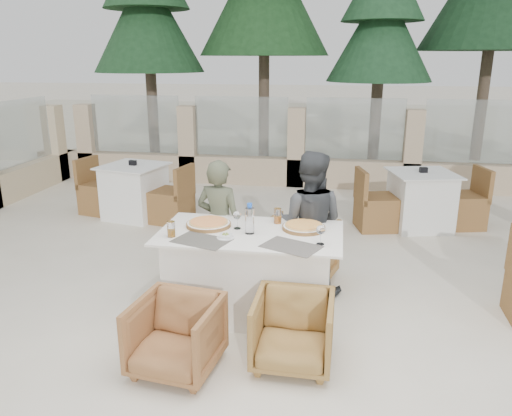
% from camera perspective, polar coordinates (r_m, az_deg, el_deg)
% --- Properties ---
extents(ground, '(80.00, 80.00, 0.00)m').
position_cam_1_polar(ground, '(4.66, -0.94, -11.82)').
color(ground, beige).
rests_on(ground, ground).
extents(sand_patch, '(30.00, 16.00, 0.01)m').
position_cam_1_polar(sand_patch, '(18.17, 7.20, 9.63)').
color(sand_patch, beige).
rests_on(sand_patch, ground).
extents(perimeter_wall_far, '(10.00, 0.34, 1.60)m').
position_cam_1_polar(perimeter_wall_far, '(8.97, 4.65, 7.56)').
color(perimeter_wall_far, tan).
rests_on(perimeter_wall_far, ground).
extents(pine_far_left, '(2.42, 2.42, 5.50)m').
position_cam_1_polar(pine_far_left, '(11.82, -12.22, 18.96)').
color(pine_far_left, '#1E4624').
rests_on(pine_far_left, ground).
extents(pine_mid_left, '(2.86, 2.86, 6.50)m').
position_cam_1_polar(pine_mid_left, '(11.70, 0.96, 21.79)').
color(pine_mid_left, '#1E4820').
rests_on(pine_mid_left, ground).
extents(pine_centre, '(2.20, 2.20, 5.00)m').
position_cam_1_polar(pine_centre, '(11.25, 14.03, 17.70)').
color(pine_centre, '#214D2A').
rests_on(pine_centre, ground).
extents(dining_table, '(1.60, 0.90, 0.77)m').
position_cam_1_polar(dining_table, '(4.51, -0.64, -7.37)').
color(dining_table, white).
rests_on(dining_table, ground).
extents(placemat_near_left, '(0.52, 0.42, 0.00)m').
position_cam_1_polar(placemat_near_left, '(4.18, -6.24, -3.71)').
color(placemat_near_left, '#545048').
rests_on(placemat_near_left, dining_table).
extents(placemat_near_right, '(0.53, 0.46, 0.00)m').
position_cam_1_polar(placemat_near_right, '(4.04, 4.03, -4.41)').
color(placemat_near_right, '#5D5750').
rests_on(placemat_near_right, dining_table).
extents(pizza_left, '(0.51, 0.51, 0.05)m').
position_cam_1_polar(pizza_left, '(4.53, -5.44, -1.75)').
color(pizza_left, '#F05A20').
rests_on(pizza_left, dining_table).
extents(pizza_right, '(0.42, 0.42, 0.05)m').
position_cam_1_polar(pizza_right, '(4.44, 5.47, -2.14)').
color(pizza_right, orange).
rests_on(pizza_right, dining_table).
extents(water_bottle, '(0.09, 0.09, 0.27)m').
position_cam_1_polar(water_bottle, '(4.29, -0.73, -1.21)').
color(water_bottle, silver).
rests_on(water_bottle, dining_table).
extents(wine_glass_centre, '(0.09, 0.09, 0.18)m').
position_cam_1_polar(wine_glass_centre, '(4.42, -2.17, -1.25)').
color(wine_glass_centre, silver).
rests_on(wine_glass_centre, dining_table).
extents(wine_glass_corner, '(0.10, 0.10, 0.18)m').
position_cam_1_polar(wine_glass_corner, '(4.08, 7.40, -2.94)').
color(wine_glass_corner, silver).
rests_on(wine_glass_corner, dining_table).
extents(beer_glass_left, '(0.09, 0.09, 0.14)m').
position_cam_1_polar(beer_glass_left, '(4.29, -9.67, -2.40)').
color(beer_glass_left, orange).
rests_on(beer_glass_left, dining_table).
extents(beer_glass_right, '(0.09, 0.09, 0.14)m').
position_cam_1_polar(beer_glass_right, '(4.58, 2.49, -0.90)').
color(beer_glass_right, orange).
rests_on(beer_glass_right, dining_table).
extents(olive_dish, '(0.14, 0.14, 0.04)m').
position_cam_1_polar(olive_dish, '(4.22, -3.50, -3.18)').
color(olive_dish, silver).
rests_on(olive_dish, dining_table).
extents(armchair_far_left, '(0.81, 0.82, 0.58)m').
position_cam_1_polar(armchair_far_left, '(5.37, -4.08, -4.45)').
color(armchair_far_left, brown).
rests_on(armchair_far_left, ground).
extents(armchair_far_right, '(0.88, 0.90, 0.66)m').
position_cam_1_polar(armchair_far_right, '(5.12, 4.70, -5.08)').
color(armchair_far_right, olive).
rests_on(armchair_far_right, ground).
extents(armchair_near_left, '(0.67, 0.69, 0.56)m').
position_cam_1_polar(armchair_near_left, '(3.81, -9.13, -14.21)').
color(armchair_near_left, '#956036').
rests_on(armchair_near_left, ground).
extents(armchair_near_right, '(0.60, 0.61, 0.55)m').
position_cam_1_polar(armchair_near_right, '(3.85, 4.25, -13.81)').
color(armchair_near_right, olive).
rests_on(armchair_near_right, ground).
extents(diner_left, '(0.54, 0.41, 1.30)m').
position_cam_1_polar(diner_left, '(4.93, -4.19, -1.92)').
color(diner_left, '#4B503A').
rests_on(diner_left, ground).
extents(diner_right, '(0.74, 0.61, 1.41)m').
position_cam_1_polar(diner_right, '(4.81, 6.08, -1.79)').
color(diner_right, '#3B3E41').
rests_on(diner_right, ground).
extents(bg_table_a, '(1.78, 1.15, 0.77)m').
position_cam_1_polar(bg_table_a, '(7.40, -13.69, 1.86)').
color(bg_table_a, white).
rests_on(bg_table_a, ground).
extents(bg_table_b, '(1.79, 1.18, 0.77)m').
position_cam_1_polar(bg_table_b, '(7.09, 18.28, 0.84)').
color(bg_table_b, white).
rests_on(bg_table_b, ground).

